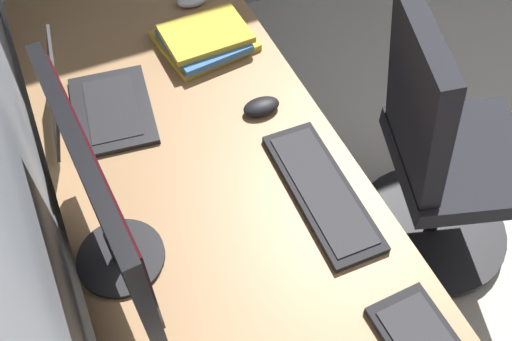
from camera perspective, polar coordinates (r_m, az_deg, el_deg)
name	(u,v)px	position (r m, az deg, el deg)	size (l,w,h in m)	color
desk	(237,246)	(1.40, -1.89, -7.61)	(2.26, 0.73, 0.73)	#936D47
drawer_pedestal	(195,222)	(1.82, -6.17, -5.10)	(0.40, 0.51, 0.69)	#936D47
monitor_primary	(99,198)	(1.14, -15.44, -2.64)	(0.55, 0.20, 0.42)	black
laptop_left	(90,103)	(1.60, -16.32, 6.48)	(0.33, 0.30, 0.21)	black
keyboard_spare	(322,190)	(1.41, 6.61, -2.00)	(0.42, 0.15, 0.02)	black
mouse_main	(261,106)	(1.57, 0.54, 6.43)	(0.06, 0.10, 0.03)	black
mouse_spare	(193,0)	(1.94, -6.37, 16.63)	(0.06, 0.10, 0.03)	silver
book_stack_near	(205,39)	(1.77, -5.16, 13.00)	(0.28, 0.30, 0.06)	gold
office_chair	(439,162)	(1.91, 17.86, 0.86)	(0.56, 0.60, 0.97)	black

